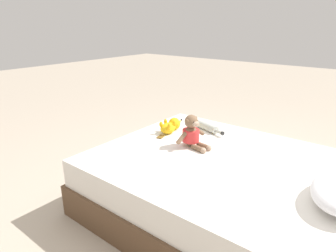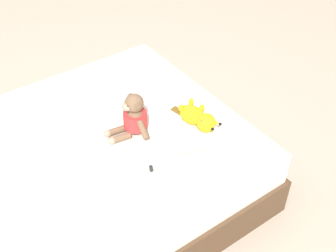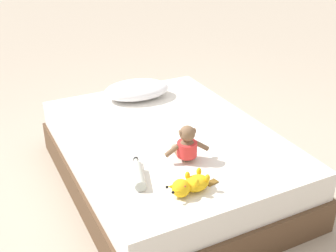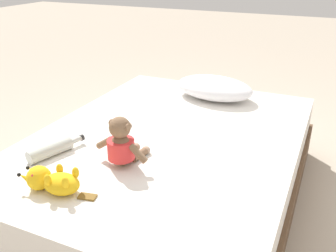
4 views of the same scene
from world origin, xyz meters
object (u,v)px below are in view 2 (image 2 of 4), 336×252
Objects in this scene: bed at (72,183)px; plush_monkey at (133,118)px; glass_bottle at (186,160)px; plush_yellow_creature at (198,118)px.

plush_monkey is (-0.06, -0.36, 0.31)m from bed.
glass_bottle is (-0.40, -0.43, 0.24)m from bed.
plush_monkey is 0.36m from glass_bottle.
plush_monkey is 0.97× the size of glass_bottle.
glass_bottle is at bearing -132.95° from bed.
plush_yellow_creature is at bearing -115.55° from plush_monkey.
plush_monkey reaches higher than plush_yellow_creature.
glass_bottle is at bearing 130.82° from plush_yellow_creature.
plush_yellow_creature is 1.11× the size of glass_bottle.
plush_yellow_creature is at bearing -49.18° from glass_bottle.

